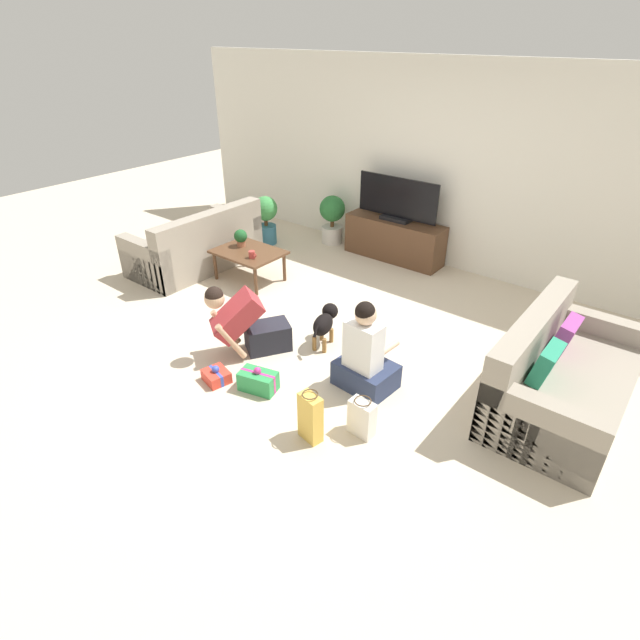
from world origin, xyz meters
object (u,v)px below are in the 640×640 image
object	(u,v)px
potted_plant_corner_left	(266,218)
person_sitting	(365,358)
gift_bag_a	(310,417)
mug	(252,255)
person_kneeling	(247,323)
potted_plant_back_left	(332,217)
gift_box_a	(258,381)
tv	(397,202)
dog	(325,322)
tabletop_plant	(241,237)
coffee_table	(249,254)
gift_bag_b	(362,418)
gift_box_b	(216,376)
sofa_right	(560,379)
tv_console	(394,240)
sofa_left	(197,247)

from	to	relation	value
potted_plant_corner_left	person_sitting	size ratio (longest dim) A/B	0.81
gift_bag_a	mug	world-z (taller)	mug
potted_plant_corner_left	person_kneeling	distance (m)	2.99
gift_bag_a	person_sitting	bearing A→B (deg)	92.79
potted_plant_back_left	gift_box_a	world-z (taller)	potted_plant_back_left
tv	potted_plant_back_left	world-z (taller)	tv
tv	dog	xyz separation A→B (m)	(0.61, -2.37, -0.57)
person_sitting	tabletop_plant	size ratio (longest dim) A/B	4.03
coffee_table	potted_plant_corner_left	world-z (taller)	potted_plant_corner_left
gift_bag_b	gift_box_b	bearing A→B (deg)	-169.71
sofa_right	potted_plant_back_left	world-z (taller)	sofa_right
person_kneeling	tabletop_plant	world-z (taller)	person_kneeling
sofa_right	tv_console	world-z (taller)	sofa_right
sofa_right	mug	bearing A→B (deg)	89.73
tv	person_kneeling	bearing A→B (deg)	-88.06
dog	potted_plant_corner_left	bearing A→B (deg)	-51.46
mug	potted_plant_back_left	bearing A→B (deg)	94.93
gift_box_a	gift_bag_a	xyz separation A→B (m)	(0.77, -0.19, 0.12)
tv	dog	size ratio (longest dim) A/B	2.22
person_kneeling	person_sitting	distance (m)	1.27
dog	gift_box_b	xyz separation A→B (m)	(-0.39, -1.15, -0.20)
gift_bag_a	mug	size ratio (longest dim) A/B	3.76
person_kneeling	mug	world-z (taller)	person_kneeling
tv_console	sofa_left	bearing A→B (deg)	-135.92
sofa_left	gift_bag_b	distance (m)	3.88
tv_console	gift_bag_b	xyz separation A→B (m)	(1.67, -3.25, -0.12)
potted_plant_corner_left	gift_box_b	world-z (taller)	potted_plant_corner_left
person_sitting	tv_console	bearing A→B (deg)	-59.16
coffee_table	person_sitting	bearing A→B (deg)	-21.36
potted_plant_corner_left	potted_plant_back_left	size ratio (longest dim) A/B	1.00
person_sitting	sofa_left	bearing A→B (deg)	-9.26
tv	gift_box_b	distance (m)	3.61
coffee_table	person_kneeling	size ratio (longest dim) A/B	1.05
potted_plant_back_left	person_kneeling	bearing A→B (deg)	-68.36
coffee_table	tabletop_plant	bearing A→B (deg)	162.19
person_kneeling	gift_bag_a	world-z (taller)	person_kneeling
sofa_right	gift_box_a	bearing A→B (deg)	123.42
person_sitting	mug	xyz separation A→B (m)	(-2.24, 0.83, 0.13)
coffee_table	person_kneeling	xyz separation A→B (m)	(1.20, -1.21, -0.02)
coffee_table	dog	bearing A→B (deg)	-19.23
person_sitting	dog	world-z (taller)	person_sitting
dog	gift_bag_b	size ratio (longest dim) A/B	1.58
sofa_right	mug	xyz separation A→B (m)	(-3.70, 0.02, 0.16)
sofa_right	tv	size ratio (longest dim) A/B	1.44
coffee_table	tv_console	size ratio (longest dim) A/B	0.60
potted_plant_corner_left	gift_box_a	world-z (taller)	potted_plant_corner_left
dog	gift_bag_a	size ratio (longest dim) A/B	1.20
gift_box_b	person_sitting	bearing A→B (deg)	35.04
potted_plant_back_left	tv_console	bearing A→B (deg)	2.69
potted_plant_corner_left	tabletop_plant	size ratio (longest dim) A/B	3.25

